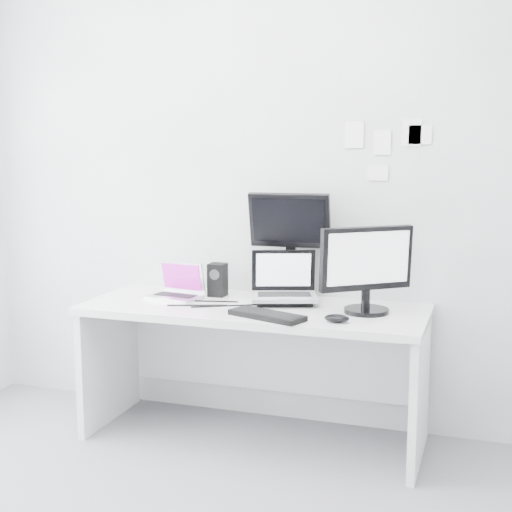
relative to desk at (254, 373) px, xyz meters
The scene contains 14 objects.
back_wall 1.05m from the desk, 90.00° to the left, with size 3.60×3.60×0.00m, color silver.
desk is the anchor object (origin of this frame).
macbook 0.67m from the desk, behind, with size 0.28×0.21×0.21m, color silver.
speaker 0.56m from the desk, 146.38° to the left, with size 0.09×0.09×0.18m, color black.
dell_laptop 0.54m from the desk, 35.68° to the left, with size 0.34×0.27×0.29m, color #A8AAAE.
rear_monitor 0.72m from the desk, 62.61° to the left, with size 0.44×0.16×0.60m, color black.
samsung_monitor 0.84m from the desk, ahead, with size 0.49×0.23×0.45m, color black.
keyboard 0.47m from the desk, 57.45° to the right, with size 0.39×0.14×0.03m, color black.
mouse 0.66m from the desk, 23.28° to the right, with size 0.12×0.08×0.04m, color black.
wall_note_0 1.38m from the desk, 37.40° to the left, with size 0.10×0.00×0.14m, color white.
wall_note_1 1.40m from the desk, 29.83° to the left, with size 0.09×0.00×0.13m, color white.
wall_note_2 1.51m from the desk, 24.64° to the left, with size 0.10×0.00×0.14m, color white.
wall_note_3 1.25m from the desk, 30.67° to the left, with size 0.11×0.00×0.08m, color white.
wall_note_4 1.52m from the desk, 23.42° to the left, with size 0.12×0.00×0.10m, color white.
Camera 1 is at (1.19, -2.31, 1.58)m, focal length 51.39 mm.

